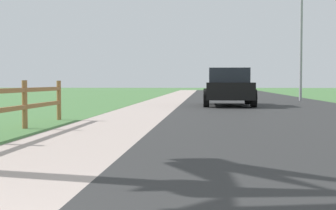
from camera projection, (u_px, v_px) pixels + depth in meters
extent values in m
plane|color=#47753E|center=(185.00, 101.00, 26.13)|extent=(120.00, 120.00, 0.00)
cube|color=#2B2B2B|center=(250.00, 99.00, 27.86)|extent=(7.00, 66.00, 0.01)
cube|color=#B19E95|center=(133.00, 99.00, 28.35)|extent=(6.00, 66.00, 0.01)
cube|color=#47753E|center=(107.00, 99.00, 28.46)|extent=(5.00, 66.00, 0.00)
cylinder|color=olive|center=(25.00, 105.00, 10.29)|extent=(0.11, 0.11, 0.99)
cylinder|color=olive|center=(59.00, 100.00, 12.69)|extent=(0.11, 0.11, 0.99)
cube|color=black|center=(228.00, 90.00, 20.56)|extent=(1.79, 4.55, 0.65)
cube|color=#1E232B|center=(228.00, 75.00, 20.43)|extent=(1.57, 2.23, 0.57)
cylinder|color=black|center=(254.00, 98.00, 19.10)|extent=(0.22, 0.68, 0.68)
cylinder|color=black|center=(206.00, 98.00, 19.23)|extent=(0.22, 0.68, 0.68)
cylinder|color=black|center=(248.00, 96.00, 21.90)|extent=(0.22, 0.68, 0.68)
cylinder|color=black|center=(206.00, 96.00, 22.04)|extent=(0.22, 0.68, 0.68)
cylinder|color=gray|center=(301.00, 29.00, 25.82)|extent=(0.14, 0.14, 7.35)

